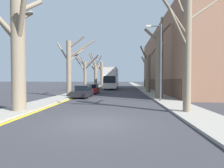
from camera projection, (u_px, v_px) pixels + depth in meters
ground_plane at (94, 123)px, 8.38m from camera, size 300.00×300.00×0.00m
sidewalk_left at (103, 85)px, 58.63m from camera, size 2.39×120.00×0.12m
sidewalk_right at (137, 85)px, 57.85m from camera, size 2.39×120.00×0.12m
building_facade_right at (183, 61)px, 30.91m from camera, size 10.08×31.19×10.61m
kerb_line_stripe at (107, 86)px, 58.54m from camera, size 0.24×120.00×0.01m
street_tree_left_0 at (18, 50)px, 11.01m from camera, size 3.00×3.29×7.67m
street_tree_left_1 at (70, 65)px, 20.98m from camera, size 5.12×2.62×7.25m
street_tree_left_2 at (85, 73)px, 30.25m from camera, size 4.62×2.12×6.37m
street_tree_left_3 at (95, 73)px, 40.39m from camera, size 3.43×2.77×8.18m
street_tree_left_4 at (101, 73)px, 51.25m from camera, size 2.93×3.58×7.83m
street_tree_right_0 at (187, 46)px, 10.59m from camera, size 4.49×2.48×8.12m
street_tree_right_1 at (159, 62)px, 18.92m from camera, size 3.12×2.47×8.38m
street_tree_right_2 at (148, 70)px, 27.13m from camera, size 3.66×2.66×8.33m
double_decker_bus at (112, 77)px, 38.31m from camera, size 2.57×11.50×4.42m
parked_car_0 at (83, 92)px, 20.36m from camera, size 1.73×4.23×1.39m
parked_car_1 at (92, 89)px, 25.96m from camera, size 1.77×4.26×1.36m
lamp_post at (159, 58)px, 15.91m from camera, size 1.40×0.20×7.09m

